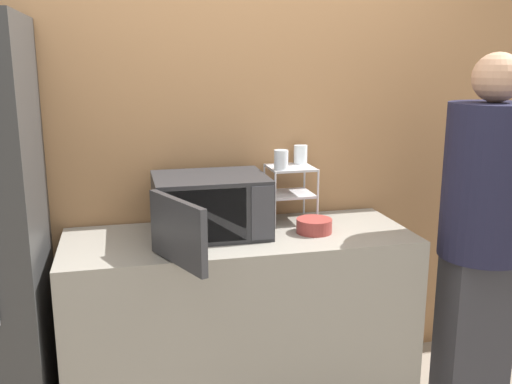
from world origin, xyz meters
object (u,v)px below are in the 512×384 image
(microwave, at_px, (209,206))
(bowl, at_px, (314,226))
(dish_rack, at_px, (290,182))
(person, at_px, (484,220))
(glass_back_right, at_px, (300,154))
(glass_front_left, at_px, (281,160))

(microwave, distance_m, bowl, 0.52)
(dish_rack, xyz_separation_m, bowl, (0.05, -0.23, -0.17))
(microwave, height_order, bowl, microwave)
(bowl, xyz_separation_m, person, (0.77, -0.24, 0.05))
(glass_back_right, bearing_deg, microwave, -157.38)
(dish_rack, distance_m, bowl, 0.29)
(dish_rack, bearing_deg, person, -29.52)
(dish_rack, height_order, bowl, dish_rack)
(glass_back_right, xyz_separation_m, bowl, (-0.02, -0.30, -0.31))
(glass_back_right, bearing_deg, person, -35.68)
(microwave, distance_m, dish_rack, 0.48)
(glass_front_left, bearing_deg, dish_rack, 42.22)
(glass_front_left, height_order, glass_back_right, same)
(microwave, xyz_separation_m, bowl, (0.51, -0.08, -0.11))
(glass_front_left, xyz_separation_m, glass_back_right, (0.15, 0.14, 0.00))
(microwave, relative_size, glass_back_right, 8.21)
(person, bearing_deg, glass_front_left, 155.75)
(bowl, bearing_deg, glass_back_right, 85.89)
(person, bearing_deg, bowl, 162.93)
(microwave, bearing_deg, bowl, -9.32)
(glass_front_left, bearing_deg, glass_back_right, 43.00)
(glass_back_right, height_order, person, person)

